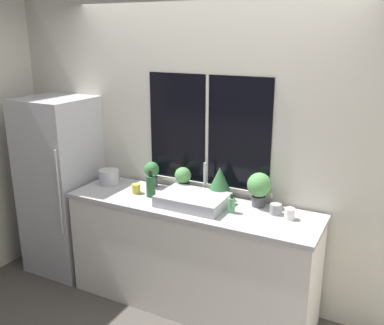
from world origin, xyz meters
The scene contains 16 objects.
ground_plane centered at (0.00, 0.00, 0.00)m, with size 14.00×14.00×0.00m, color #4C4742.
wall_back centered at (0.00, 0.62, 1.35)m, with size 8.00×0.09×2.70m.
wall_left centered at (-2.00, 1.50, 1.35)m, with size 0.06×7.00×2.70m.
counter centered at (0.00, 0.28, 0.47)m, with size 2.10×0.58×0.93m.
refrigerator centered at (-1.41, 0.30, 0.85)m, with size 0.62×0.64×1.69m.
sink centered at (0.03, 0.26, 0.98)m, with size 0.53×0.42×0.30m.
potted_plant_far_left centered at (-0.49, 0.48, 1.06)m, with size 0.14×0.14×0.23m.
potted_plant_center_left centered at (-0.18, 0.48, 1.05)m, with size 0.14×0.14×0.22m.
potted_plant_center_right centered at (0.17, 0.48, 1.09)m, with size 0.17×0.17×0.28m.
potted_plant_far_right centered at (0.50, 0.48, 1.10)m, with size 0.19×0.19×0.28m.
soap_bottle centered at (0.36, 0.27, 1.00)m, with size 0.05×0.05×0.15m.
bottle_tall centered at (-0.37, 0.27, 1.03)m, with size 0.08×0.08×0.23m.
mug_white centered at (0.79, 0.35, 0.98)m, with size 0.08×0.08×0.09m.
mug_yellow centered at (-0.52, 0.28, 0.97)m, with size 0.07×0.07×0.08m.
mug_grey centered at (0.67, 0.39, 0.97)m, with size 0.09×0.09×0.08m.
kettle centered at (-0.88, 0.36, 1.01)m, with size 0.18×0.18×0.15m.
Camera 1 is at (1.48, -2.56, 2.25)m, focal length 40.00 mm.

